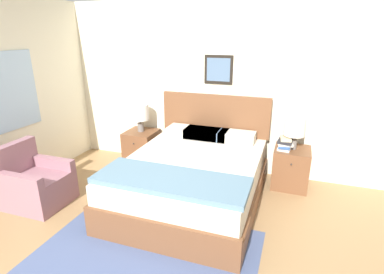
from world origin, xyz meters
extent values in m
cube|color=beige|center=(0.00, 2.77, 1.30)|extent=(6.94, 0.06, 2.60)
cube|color=black|center=(0.22, 2.73, 1.59)|extent=(0.43, 0.02, 0.43)
cube|color=slate|center=(0.22, 2.72, 1.59)|extent=(0.36, 0.00, 0.34)
cube|color=beige|center=(-2.30, 1.37, 1.30)|extent=(0.06, 5.14, 2.60)
cube|color=#47567F|center=(0.10, 0.44, 0.00)|extent=(2.20, 1.55, 0.01)
cube|color=brown|center=(0.20, 1.59, 0.14)|extent=(1.69, 2.18, 0.28)
cube|color=brown|center=(0.20, 0.54, 0.32)|extent=(1.69, 0.06, 0.08)
cube|color=beige|center=(0.20, 1.59, 0.44)|extent=(1.62, 2.09, 0.32)
cube|color=brown|center=(0.20, 2.65, 0.91)|extent=(1.69, 0.06, 0.63)
cube|color=slate|center=(0.20, 0.91, 0.63)|extent=(1.66, 0.61, 0.06)
cube|color=beige|center=(-0.21, 2.42, 0.67)|extent=(0.52, 0.32, 0.14)
cube|color=beige|center=(0.60, 2.42, 0.67)|extent=(0.52, 0.32, 0.14)
cube|color=slate|center=(0.20, 2.42, 0.67)|extent=(0.52, 0.32, 0.14)
cube|color=slate|center=(0.07, 2.42, 0.67)|extent=(0.52, 0.32, 0.14)
cube|color=#8E606B|center=(-1.66, 0.87, 0.20)|extent=(0.74, 0.65, 0.40)
cube|color=#8E606B|center=(-1.96, 0.87, 0.60)|extent=(0.13, 0.64, 0.40)
cube|color=#8E606B|center=(-1.66, 1.14, 0.47)|extent=(0.73, 0.11, 0.14)
cube|color=#8E606B|center=(-1.65, 0.60, 0.47)|extent=(0.73, 0.11, 0.14)
cube|color=brown|center=(-1.00, 2.45, 0.29)|extent=(0.49, 0.50, 0.57)
sphere|color=#332D28|center=(-1.00, 2.18, 0.45)|extent=(0.02, 0.02, 0.02)
cube|color=brown|center=(1.39, 2.45, 0.29)|extent=(0.49, 0.50, 0.57)
sphere|color=#332D28|center=(1.39, 2.18, 0.45)|extent=(0.02, 0.02, 0.02)
cylinder|color=slate|center=(-1.00, 2.46, 0.64)|extent=(0.11, 0.11, 0.14)
cylinder|color=slate|center=(-1.00, 2.46, 0.74)|extent=(0.02, 0.02, 0.06)
cylinder|color=silver|center=(-1.00, 2.46, 0.90)|extent=(0.29, 0.29, 0.25)
cylinder|color=slate|center=(1.38, 2.46, 0.64)|extent=(0.11, 0.11, 0.14)
cylinder|color=slate|center=(1.38, 2.46, 0.74)|extent=(0.02, 0.02, 0.06)
cylinder|color=silver|center=(1.38, 2.46, 0.90)|extent=(0.29, 0.29, 0.25)
cube|color=silver|center=(1.28, 2.40, 0.59)|extent=(0.19, 0.25, 0.04)
cube|color=#335693|center=(1.28, 2.40, 0.63)|extent=(0.16, 0.27, 0.03)
cube|color=silver|center=(1.28, 2.40, 0.66)|extent=(0.22, 0.23, 0.04)
cube|color=#232328|center=(1.28, 2.40, 0.70)|extent=(0.21, 0.26, 0.03)
cube|color=beige|center=(1.28, 2.40, 0.73)|extent=(0.17, 0.23, 0.04)
camera|label=1|loc=(1.35, -1.70, 2.11)|focal=28.00mm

